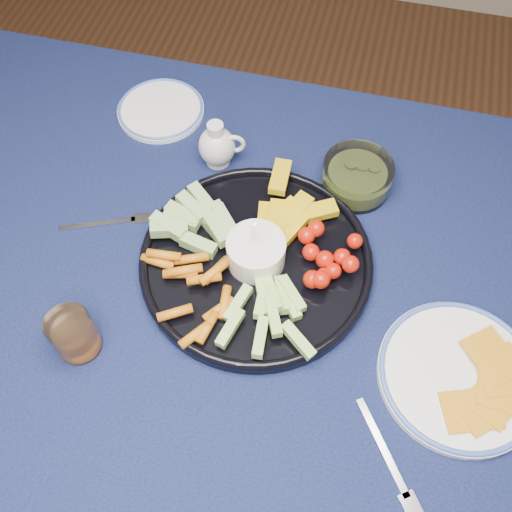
% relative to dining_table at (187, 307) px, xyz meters
% --- Properties ---
extents(dining_table, '(1.67, 1.07, 0.75)m').
position_rel_dining_table_xyz_m(dining_table, '(0.00, 0.00, 0.00)').
color(dining_table, '#4B2A19').
rests_on(dining_table, ground).
extents(crudite_platter, '(0.40, 0.40, 0.13)m').
position_rel_dining_table_xyz_m(crudite_platter, '(0.11, 0.07, 0.11)').
color(crudite_platter, black).
rests_on(crudite_platter, dining_table).
extents(creamer_pitcher, '(0.09, 0.07, 0.10)m').
position_rel_dining_table_xyz_m(creamer_pitcher, '(-0.02, 0.28, 0.13)').
color(creamer_pitcher, silver).
rests_on(creamer_pitcher, dining_table).
extents(pickle_bowl, '(0.13, 0.13, 0.06)m').
position_rel_dining_table_xyz_m(pickle_bowl, '(0.25, 0.28, 0.11)').
color(pickle_bowl, silver).
rests_on(pickle_bowl, dining_table).
extents(cheese_plate, '(0.25, 0.25, 0.03)m').
position_rel_dining_table_xyz_m(cheese_plate, '(0.46, -0.05, 0.10)').
color(cheese_plate, white).
rests_on(cheese_plate, dining_table).
extents(juice_tumbler, '(0.07, 0.07, 0.08)m').
position_rel_dining_table_xyz_m(juice_tumbler, '(-0.12, -0.14, 0.12)').
color(juice_tumbler, silver).
rests_on(juice_tumbler, dining_table).
extents(fork_left, '(0.16, 0.08, 0.00)m').
position_rel_dining_table_xyz_m(fork_left, '(-0.16, 0.09, 0.09)').
color(fork_left, silver).
rests_on(fork_left, dining_table).
extents(fork_right, '(0.12, 0.16, 0.00)m').
position_rel_dining_table_xyz_m(fork_right, '(0.38, -0.21, 0.09)').
color(fork_right, silver).
rests_on(fork_right, dining_table).
extents(side_plate_extra, '(0.18, 0.18, 0.01)m').
position_rel_dining_table_xyz_m(side_plate_extra, '(-0.17, 0.37, 0.10)').
color(side_plate_extra, white).
rests_on(side_plate_extra, dining_table).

